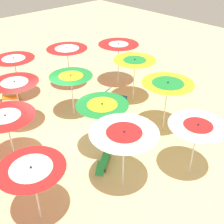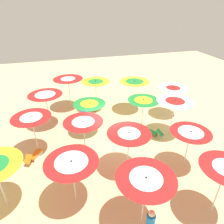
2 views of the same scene
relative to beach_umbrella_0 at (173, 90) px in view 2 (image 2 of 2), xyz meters
The scene contains 18 objects.
ground 6.19m from the beach_umbrella_0, 114.54° to the left, with size 41.44×41.44×0.04m, color beige.
beach_umbrella_0 is the anchor object (origin of this frame).
beach_umbrella_1 2.80m from the beach_umbrella_0, 58.94° to the left, with size 2.18×2.18×2.44m.
beach_umbrella_2 5.69m from the beach_umbrella_0, 65.00° to the left, with size 2.13×2.13×2.37m.
beach_umbrella_3 7.81m from the beach_umbrella_0, 65.76° to the left, with size 2.25×2.25×2.48m.
beach_umbrella_4 2.60m from the beach_umbrella_0, 151.52° to the left, with size 2.22×2.22×2.43m.
beach_umbrella_5 3.42m from the beach_umbrella_0, 118.56° to the left, with size 1.95×1.95×2.40m.
beach_umbrella_6 6.23m from the beach_umbrella_0, 96.66° to the left, with size 2.01×2.01×2.16m.
beach_umbrella_7 8.83m from the beach_umbrella_0, 83.90° to the left, with size 2.22×2.22×2.36m.
beach_umbrella_8 5.51m from the beach_umbrella_0, 158.32° to the left, with size 1.96×1.96×2.20m.
beach_umbrella_9 6.66m from the beach_umbrella_0, 132.09° to the left, with size 2.12×2.12×2.25m.
beach_umbrella_10 7.56m from the beach_umbrella_0, 114.06° to the left, with size 2.03×2.03×2.38m.
beach_umbrella_11 9.65m from the beach_umbrella_0, 100.90° to the left, with size 2.10×2.10×2.33m.
beach_umbrella_13 9.17m from the beach_umbrella_0, 143.93° to the left, with size 2.11×2.11×2.47m.
beach_umbrella_14 9.64m from the beach_umbrella_0, 126.40° to the left, with size 2.15×2.15×2.28m.
lounger_0 3.69m from the beach_umbrella_0, 130.22° to the left, with size 1.34×1.06×0.57m.
lounger_1 6.41m from the beach_umbrella_0, 72.41° to the left, with size 0.77×1.30×0.63m.
lounger_2 10.11m from the beach_umbrella_0, 104.22° to the left, with size 1.27×0.94×0.58m.
Camera 2 is at (-9.43, 2.52, 7.72)m, focal length 32.64 mm.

